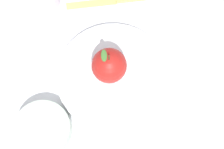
{
  "coord_description": "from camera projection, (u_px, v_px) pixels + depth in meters",
  "views": [
    {
      "loc": [
        -0.06,
        0.25,
        0.69
      ],
      "look_at": [
        0.0,
        0.04,
        0.02
      ],
      "focal_mm": 52.08,
      "sensor_mm": 36.0,
      "label": 1
    }
  ],
  "objects": [
    {
      "name": "ground_plane",
      "position": [
        118.0,
        62.0,
        0.74
      ],
      "size": [
        2.4,
        2.4,
        0.0
      ],
      "primitive_type": "plane",
      "color": "silver"
    },
    {
      "name": "apple",
      "position": [
        109.0,
        66.0,
        0.67
      ],
      "size": [
        0.07,
        0.07,
        0.09
      ],
      "color": "#B21E19",
      "rests_on": "dinner_plate"
    },
    {
      "name": "dinner_plate",
      "position": [
        112.0,
        76.0,
        0.72
      ],
      "size": [
        0.25,
        0.25,
        0.02
      ],
      "color": "white",
      "rests_on": "ground_plane"
    },
    {
      "name": "side_bowl",
      "position": [
        43.0,
        129.0,
        0.67
      ],
      "size": [
        0.12,
        0.12,
        0.04
      ],
      "color": "#B2C6B2",
      "rests_on": "ground_plane"
    },
    {
      "name": "knife",
      "position": [
        115.0,
        1.0,
        0.78
      ],
      "size": [
        0.19,
        0.09,
        0.01
      ],
      "color": "#D8B766",
      "rests_on": "ground_plane"
    }
  ]
}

